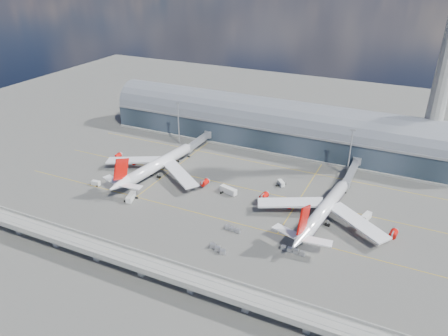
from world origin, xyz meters
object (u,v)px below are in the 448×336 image
at_px(service_truck_1, 96,183).
at_px(service_truck_5, 281,183).
at_px(airliner_right, 323,211).
at_px(service_truck_4, 322,211).
at_px(cargo_train_2, 233,229).
at_px(service_truck_2, 228,190).
at_px(airliner_left, 156,166).
at_px(control_tower, 444,71).
at_px(service_truck_3, 366,217).
at_px(floodlight_mast_right, 350,151).
at_px(service_truck_0, 131,197).
at_px(cargo_train_1, 293,250).
at_px(floodlight_mast_left, 178,122).
at_px(cargo_train_0, 218,249).

height_order(service_truck_1, service_truck_5, service_truck_5).
xyz_separation_m(airliner_right, service_truck_4, (-1.53, 5.27, -3.56)).
bearing_deg(cargo_train_2, service_truck_2, 22.99).
bearing_deg(cargo_train_2, airliner_left, 57.76).
relative_size(control_tower, service_truck_4, 17.07).
height_order(airliner_left, service_truck_3, airliner_left).
xyz_separation_m(floodlight_mast_right, service_truck_1, (-109.67, -63.98, -12.39)).
distance_m(service_truck_0, service_truck_4, 86.79).
bearing_deg(service_truck_1, service_truck_3, -83.58).
relative_size(control_tower, cargo_train_1, 10.35).
bearing_deg(floodlight_mast_left, cargo_train_0, -51.59).
bearing_deg(floodlight_mast_right, airliner_left, -154.67).
relative_size(service_truck_2, service_truck_3, 1.40).
relative_size(floodlight_mast_right, airliner_right, 0.41).
distance_m(service_truck_2, cargo_train_0, 45.09).
bearing_deg(cargo_train_0, control_tower, -50.03).
distance_m(floodlight_mast_left, service_truck_2, 69.31).
distance_m(control_tower, service_truck_3, 85.78).
bearing_deg(cargo_train_0, service_truck_3, -65.19).
distance_m(control_tower, service_truck_2, 119.69).
xyz_separation_m(airliner_left, service_truck_0, (3.57, -26.49, -4.00)).
bearing_deg(service_truck_1, control_tower, -62.41).
bearing_deg(service_truck_3, service_truck_4, -152.90).
bearing_deg(airliner_right, control_tower, 71.00).
bearing_deg(airliner_left, service_truck_2, 5.19).
bearing_deg(floodlight_mast_left, service_truck_0, -77.83).
height_order(service_truck_2, service_truck_3, service_truck_2).
distance_m(floodlight_mast_left, service_truck_5, 77.97).
bearing_deg(cargo_train_2, cargo_train_0, 176.32).
xyz_separation_m(floodlight_mast_left, service_truck_0, (14.78, -68.52, -12.04)).
xyz_separation_m(service_truck_4, cargo_train_2, (-30.06, -28.21, -0.81)).
distance_m(service_truck_4, cargo_train_1, 31.62).
bearing_deg(floodlight_mast_right, airliner_right, -90.97).
distance_m(service_truck_1, service_truck_2, 65.84).
bearing_deg(cargo_train_1, control_tower, -24.30).
distance_m(service_truck_2, service_truck_4, 44.84).
height_order(airliner_left, service_truck_5, airliner_left).
bearing_deg(service_truck_1, service_truck_4, -83.67).
distance_m(airliner_right, service_truck_0, 86.94).
relative_size(floodlight_mast_right, service_truck_0, 3.28).
bearing_deg(service_truck_5, service_truck_3, -59.68).
relative_size(control_tower, cargo_train_2, 14.29).
bearing_deg(airliner_right, cargo_train_2, -137.77).
height_order(control_tower, service_truck_3, control_tower).
height_order(floodlight_mast_right, service_truck_5, floodlight_mast_right).
bearing_deg(service_truck_0, floodlight_mast_left, 85.58).
bearing_deg(cargo_train_1, service_truck_4, -8.61).
distance_m(airliner_right, cargo_train_2, 39.29).
relative_size(service_truck_2, cargo_train_2, 1.28).
bearing_deg(control_tower, service_truck_0, -141.24).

